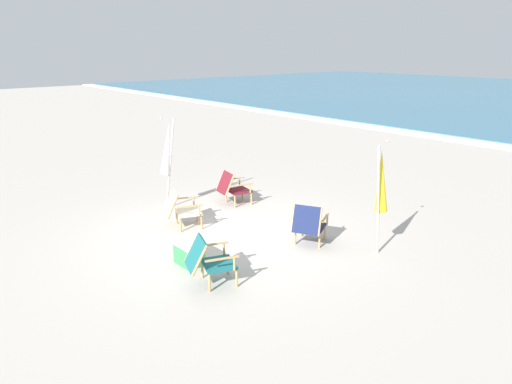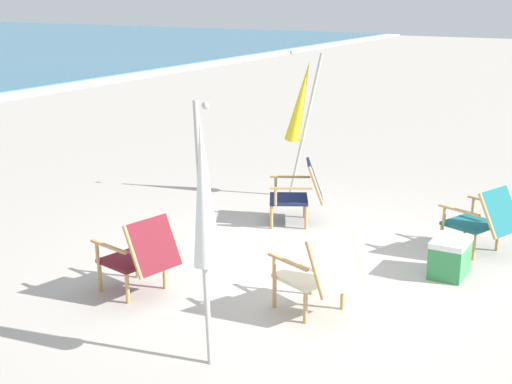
{
  "view_description": "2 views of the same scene",
  "coord_description": "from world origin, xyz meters",
  "px_view_note": "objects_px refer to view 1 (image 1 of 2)",
  "views": [
    {
      "loc": [
        6.69,
        -5.03,
        3.55
      ],
      "look_at": [
        -0.4,
        1.13,
        0.57
      ],
      "focal_mm": 32.0,
      "sensor_mm": 36.0,
      "label": 1
    },
    {
      "loc": [
        -6.49,
        -2.9,
        2.89
      ],
      "look_at": [
        0.5,
        1.05,
        0.6
      ],
      "focal_mm": 50.0,
      "sensor_mm": 36.0,
      "label": 2
    }
  ],
  "objects_px": {
    "beach_chair_front_right": "(181,208)",
    "cooler_box": "(189,253)",
    "umbrella_furled_white": "(167,150)",
    "beach_chair_far_center": "(309,223)",
    "umbrella_furled_yellow": "(381,182)",
    "beach_chair_front_left": "(232,187)",
    "beach_chair_back_left": "(208,259)"
  },
  "relations": [
    {
      "from": "beach_chair_far_center",
      "to": "umbrella_furled_yellow",
      "type": "xyz_separation_m",
      "value": [
        1.11,
        0.56,
        0.94
      ]
    },
    {
      "from": "beach_chair_front_left",
      "to": "umbrella_furled_yellow",
      "type": "height_order",
      "value": "umbrella_furled_yellow"
    },
    {
      "from": "beach_chair_far_center",
      "to": "umbrella_furled_white",
      "type": "xyz_separation_m",
      "value": [
        -3.51,
        -0.88,
        0.95
      ]
    },
    {
      "from": "beach_chair_front_left",
      "to": "beach_chair_back_left",
      "type": "bearing_deg",
      "value": -43.74
    },
    {
      "from": "beach_chair_front_left",
      "to": "umbrella_furled_yellow",
      "type": "distance_m",
      "value": 3.99
    },
    {
      "from": "beach_chair_back_left",
      "to": "umbrella_furled_yellow",
      "type": "distance_m",
      "value": 3.19
    },
    {
      "from": "beach_chair_front_left",
      "to": "beach_chair_far_center",
      "type": "height_order",
      "value": "beach_chair_far_center"
    },
    {
      "from": "beach_chair_front_right",
      "to": "cooler_box",
      "type": "distance_m",
      "value": 1.73
    },
    {
      "from": "beach_chair_front_left",
      "to": "beach_chair_front_right",
      "type": "distance_m",
      "value": 1.76
    },
    {
      "from": "beach_chair_back_left",
      "to": "beach_chair_front_right",
      "type": "height_order",
      "value": "beach_chair_front_right"
    },
    {
      "from": "beach_chair_far_center",
      "to": "beach_chair_front_left",
      "type": "bearing_deg",
      "value": 172.41
    },
    {
      "from": "cooler_box",
      "to": "umbrella_furled_white",
      "type": "bearing_deg",
      "value": 155.34
    },
    {
      "from": "beach_chair_front_right",
      "to": "beach_chair_back_left",
      "type": "bearing_deg",
      "value": -22.24
    },
    {
      "from": "umbrella_furled_yellow",
      "to": "umbrella_furled_white",
      "type": "bearing_deg",
      "value": -162.79
    },
    {
      "from": "beach_chair_back_left",
      "to": "beach_chair_front_left",
      "type": "height_order",
      "value": "beach_chair_front_left"
    },
    {
      "from": "umbrella_furled_white",
      "to": "umbrella_furled_yellow",
      "type": "distance_m",
      "value": 4.84
    },
    {
      "from": "umbrella_furled_white",
      "to": "umbrella_furled_yellow",
      "type": "bearing_deg",
      "value": 17.21
    },
    {
      "from": "beach_chair_front_right",
      "to": "cooler_box",
      "type": "relative_size",
      "value": 1.81
    },
    {
      "from": "umbrella_furled_white",
      "to": "cooler_box",
      "type": "height_order",
      "value": "umbrella_furled_white"
    },
    {
      "from": "cooler_box",
      "to": "beach_chair_front_left",
      "type": "bearing_deg",
      "value": 128.3
    },
    {
      "from": "umbrella_furled_yellow",
      "to": "cooler_box",
      "type": "bearing_deg",
      "value": -125.37
    },
    {
      "from": "beach_chair_far_center",
      "to": "beach_chair_front_right",
      "type": "xyz_separation_m",
      "value": [
        -2.31,
        -1.33,
        -0.0
      ]
    },
    {
      "from": "beach_chair_far_center",
      "to": "cooler_box",
      "type": "relative_size",
      "value": 1.78
    },
    {
      "from": "cooler_box",
      "to": "beach_chair_far_center",
      "type": "bearing_deg",
      "value": 69.55
    },
    {
      "from": "umbrella_furled_yellow",
      "to": "beach_chair_front_right",
      "type": "bearing_deg",
      "value": -151.09
    },
    {
      "from": "beach_chair_front_right",
      "to": "umbrella_furled_white",
      "type": "relative_size",
      "value": 0.42
    },
    {
      "from": "beach_chair_back_left",
      "to": "cooler_box",
      "type": "distance_m",
      "value": 0.84
    },
    {
      "from": "umbrella_furled_yellow",
      "to": "beach_chair_far_center",
      "type": "bearing_deg",
      "value": -153.45
    },
    {
      "from": "beach_chair_front_left",
      "to": "umbrella_furled_white",
      "type": "distance_m",
      "value": 1.74
    },
    {
      "from": "umbrella_furled_white",
      "to": "umbrella_furled_yellow",
      "type": "relative_size",
      "value": 1.01
    },
    {
      "from": "beach_chair_front_left",
      "to": "cooler_box",
      "type": "distance_m",
      "value": 3.19
    },
    {
      "from": "beach_chair_far_center",
      "to": "umbrella_furled_yellow",
      "type": "bearing_deg",
      "value": 26.55
    }
  ]
}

